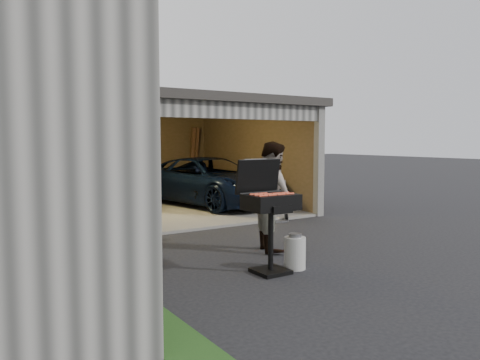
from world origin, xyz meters
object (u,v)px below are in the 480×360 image
object	(u,v)px
plywood_panel	(80,247)
hand_truck	(280,213)
man	(274,196)
bbq_grill	(269,206)
propane_tank	(295,253)
minivan	(210,183)
woman	(100,213)

from	to	relation	value
plywood_panel	hand_truck	size ratio (longest dim) A/B	0.88
man	bbq_grill	size ratio (longest dim) A/B	1.16
man	bbq_grill	bearing A→B (deg)	161.51
propane_tank	bbq_grill	bearing A→B (deg)	172.07
hand_truck	minivan	bearing A→B (deg)	111.36
plywood_panel	hand_truck	world-z (taller)	hand_truck
bbq_grill	plywood_panel	xyz separation A→B (m)	(-2.30, 1.31, -0.55)
woman	man	xyz separation A→B (m)	(2.90, -0.29, 0.08)
propane_tank	plywood_panel	bearing A→B (deg)	153.39
minivan	bbq_grill	xyz separation A→B (m)	(-2.56, -6.19, 0.29)
woman	plywood_panel	distance (m)	0.54
woman	bbq_grill	bearing A→B (deg)	76.42
bbq_grill	plywood_panel	bearing A→B (deg)	150.37
plywood_panel	minivan	bearing A→B (deg)	45.17
propane_tank	hand_truck	distance (m)	4.00
woman	plywood_panel	world-z (taller)	woman
propane_tank	plywood_panel	world-z (taller)	plywood_panel
man	propane_tank	size ratio (longest dim) A/B	3.95
bbq_grill	man	bearing A→B (deg)	50.06
bbq_grill	propane_tank	world-z (taller)	bbq_grill
plywood_panel	man	bearing A→B (deg)	-4.20
minivan	plywood_panel	bearing A→B (deg)	-146.12
bbq_grill	hand_truck	bearing A→B (deg)	49.80
minivan	plywood_panel	size ratio (longest dim) A/B	5.74
minivan	plywood_panel	distance (m)	6.89
woman	propane_tank	bearing A→B (deg)	80.34
minivan	hand_truck	size ratio (longest dim) A/B	5.03
plywood_panel	bbq_grill	bearing A→B (deg)	-29.63
man	hand_truck	xyz separation A→B (m)	(1.82, 2.15, -0.75)
plywood_panel	woman	bearing A→B (deg)	9.75
plywood_panel	propane_tank	bearing A→B (deg)	-26.61
woman	bbq_grill	distance (m)	2.42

